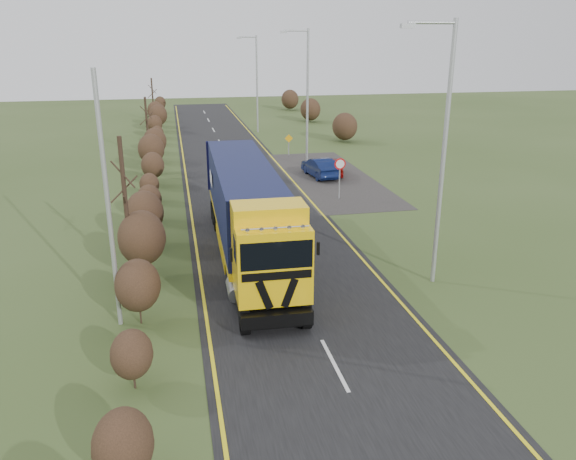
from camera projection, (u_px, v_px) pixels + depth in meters
The scene contains 14 objects.
ground at pixel (305, 308), 21.16m from camera, with size 160.00×160.00×0.00m, color #394C20.
road at pixel (263, 225), 30.42m from camera, with size 8.00×120.00×0.02m, color black.
layby at pixel (329, 177), 40.93m from camera, with size 6.00×18.00×0.02m, color #2F2C29.
lane_markings at pixel (263, 227), 30.13m from camera, with size 7.52×116.00×0.01m.
hedgerow at pixel (145, 215), 26.81m from camera, with size 2.24×102.04×6.05m.
lorry at pixel (247, 207), 25.21m from camera, with size 2.99×15.39×4.28m.
car_red_hatchback at pixel (332, 166), 41.40m from camera, with size 1.54×3.82×1.30m, color #8F0907.
car_blue_sedan at pixel (320, 167), 40.87m from camera, with size 1.48×4.24×1.40m, color #0B153D.
streetlight_near at pixel (441, 145), 21.60m from camera, with size 2.19×0.21×10.34m.
streetlight_mid at pixel (306, 92), 42.56m from camera, with size 2.18×0.21×10.32m.
streetlight_far at pixel (256, 80), 58.80m from camera, with size 2.10×0.20×9.90m.
left_pole at pixel (108, 205), 18.56m from camera, with size 0.16×0.16×8.79m, color #A5A7AA.
speed_sign at pixel (340, 170), 34.90m from camera, with size 0.72×0.10×2.60m.
warning_board at pixel (289, 143), 48.15m from camera, with size 0.70×0.11×1.84m.
Camera 1 is at (-4.47, -18.54, 9.65)m, focal length 35.00 mm.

